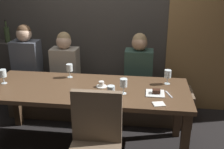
{
  "coord_description": "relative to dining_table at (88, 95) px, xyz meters",
  "views": [
    {
      "loc": [
        0.62,
        -2.68,
        1.92
      ],
      "look_at": [
        0.25,
        0.17,
        0.84
      ],
      "focal_mm": 43.89,
      "sensor_mm": 36.0,
      "label": 1
    }
  ],
  "objects": [
    {
      "name": "diner_far_end",
      "position": [
        0.53,
        0.72,
        0.15
      ],
      "size": [
        0.36,
        0.24,
        0.75
      ],
      "color": "#2D473D",
      "rests_on": "banquette_bench"
    },
    {
      "name": "wine_glass_center_back",
      "position": [
        -0.96,
        -0.0,
        0.2
      ],
      "size": [
        0.08,
        0.08,
        0.16
      ],
      "color": "silver",
      "rests_on": "dining_table"
    },
    {
      "name": "wine_bottle_pale_label",
      "position": [
        -1.41,
        1.03,
        0.42
      ],
      "size": [
        0.08,
        0.08,
        0.33
      ],
      "color": "#384728",
      "rests_on": "back_counter"
    },
    {
      "name": "folded_napkin",
      "position": [
        0.76,
        -0.31,
        0.09
      ],
      "size": [
        0.13,
        0.13,
        0.01
      ],
      "primitive_type": "cube",
      "rotation": [
        0.0,
        0.0,
        0.27
      ],
      "color": "silver",
      "rests_on": "dining_table"
    },
    {
      "name": "ground",
      "position": [
        0.0,
        0.0,
        -0.65
      ],
      "size": [
        9.0,
        9.0,
        0.0
      ],
      "primitive_type": "plane",
      "color": "black"
    },
    {
      "name": "espresso_cup",
      "position": [
        0.15,
        0.04,
        0.11
      ],
      "size": [
        0.12,
        0.12,
        0.06
      ],
      "color": "white",
      "rests_on": "dining_table"
    },
    {
      "name": "diner_bearded",
      "position": [
        -0.46,
        0.73,
        0.15
      ],
      "size": [
        0.36,
        0.24,
        0.74
      ],
      "color": "#9E9384",
      "rests_on": "banquette_bench"
    },
    {
      "name": "back_wall_tiled",
      "position": [
        0.0,
        1.22,
        0.85
      ],
      "size": [
        6.0,
        0.12,
        3.0
      ],
      "primitive_type": "cube",
      "color": "#423D38",
      "rests_on": "ground"
    },
    {
      "name": "wine_glass_far_right",
      "position": [
        0.3,
        -0.3,
        0.2
      ],
      "size": [
        0.08,
        0.08,
        0.16
      ],
      "color": "silver",
      "rests_on": "dining_table"
    },
    {
      "name": "chair_near_side",
      "position": [
        0.22,
        -0.72,
        -0.09
      ],
      "size": [
        0.45,
        0.45,
        0.98
      ],
      "color": "brown",
      "rests_on": "ground"
    },
    {
      "name": "banquette_bench",
      "position": [
        0.0,
        0.7,
        -0.42
      ],
      "size": [
        2.5,
        0.44,
        0.45
      ],
      "color": "#4A3C2E",
      "rests_on": "ground"
    },
    {
      "name": "wine_glass_end_left",
      "position": [
        0.87,
        0.22,
        0.2
      ],
      "size": [
        0.08,
        0.08,
        0.16
      ],
      "color": "silver",
      "rests_on": "dining_table"
    },
    {
      "name": "wine_glass_center_front",
      "position": [
        -0.27,
        0.28,
        0.2
      ],
      "size": [
        0.08,
        0.08,
        0.16
      ],
      "color": "silver",
      "rests_on": "dining_table"
    },
    {
      "name": "dessert_plate",
      "position": [
        0.73,
        -0.07,
        0.1
      ],
      "size": [
        0.19,
        0.19,
        0.05
      ],
      "color": "white",
      "rests_on": "dining_table"
    },
    {
      "name": "dining_table",
      "position": [
        0.0,
        0.0,
        0.0
      ],
      "size": [
        2.2,
        0.84,
        0.74
      ],
      "color": "#493422",
      "rests_on": "ground"
    },
    {
      "name": "wine_glass_near_right",
      "position": [
        0.4,
        -0.1,
        0.2
      ],
      "size": [
        0.08,
        0.08,
        0.16
      ],
      "color": "silver",
      "rests_on": "dining_table"
    },
    {
      "name": "diner_redhead",
      "position": [
        -0.99,
        0.69,
        0.19
      ],
      "size": [
        0.36,
        0.24,
        0.83
      ],
      "color": "#4C515B",
      "rests_on": "banquette_bench"
    },
    {
      "name": "back_counter",
      "position": [
        -1.55,
        1.04,
        -0.18
      ],
      "size": [
        1.1,
        0.28,
        0.95
      ],
      "primitive_type": "cube",
      "color": "#38342F",
      "rests_on": "ground"
    },
    {
      "name": "arched_door",
      "position": [
        1.35,
        1.15,
        0.71
      ],
      "size": [
        0.9,
        0.05,
        2.55
      ],
      "color": "olive",
      "rests_on": "ground"
    },
    {
      "name": "fork_on_table",
      "position": [
        0.87,
        -0.07,
        0.09
      ],
      "size": [
        0.07,
        0.17,
        0.01
      ],
      "primitive_type": "cube",
      "rotation": [
        0.0,
        0.0,
        0.34
      ],
      "color": "silver",
      "rests_on": "dining_table"
    }
  ]
}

